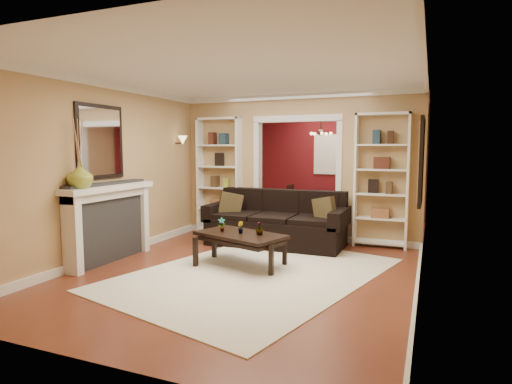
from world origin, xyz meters
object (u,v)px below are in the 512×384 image
at_px(sofa, 276,219).
at_px(fireplace, 111,224).
at_px(bookshelf_left, 220,176).
at_px(dining_table, 320,212).
at_px(coffee_table, 240,250).
at_px(bookshelf_right, 381,181).

xyz_separation_m(sofa, fireplace, (-1.93, -1.95, 0.10)).
xyz_separation_m(bookshelf_left, dining_table, (1.60, 1.76, -0.88)).
distance_m(coffee_table, bookshelf_right, 2.82).
height_order(coffee_table, fireplace, fireplace).
relative_size(bookshelf_right, dining_table, 1.50).
relative_size(coffee_table, dining_table, 0.83).
xyz_separation_m(coffee_table, bookshelf_left, (-1.37, 2.03, 0.91)).
bearing_deg(fireplace, bookshelf_right, 34.80).
bearing_deg(sofa, bookshelf_left, 157.41).
height_order(coffee_table, bookshelf_right, bookshelf_right).
bearing_deg(coffee_table, dining_table, 104.85).
height_order(bookshelf_left, bookshelf_right, same).
bearing_deg(fireplace, coffee_table, 14.67).
bearing_deg(bookshelf_right, sofa, -161.23).
bearing_deg(sofa, coffee_table, -90.91).
height_order(sofa, bookshelf_right, bookshelf_right).
bearing_deg(coffee_table, bookshelf_right, 67.96).
xyz_separation_m(coffee_table, bookshelf_right, (1.73, 2.03, 0.91)).
bearing_deg(bookshelf_right, fireplace, -145.20).
distance_m(coffee_table, dining_table, 3.79).
relative_size(fireplace, dining_table, 1.11).
distance_m(bookshelf_right, fireplace, 4.47).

